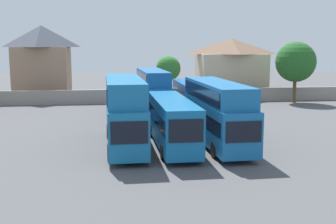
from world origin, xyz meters
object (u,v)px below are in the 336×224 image
at_px(tree_left_of_lot, 296,62).
at_px(tree_right_of_lot, 168,69).
at_px(bus_5, 153,90).
at_px(house_terrace_left, 42,61).
at_px(bus_4, 130,98).
at_px(house_terrace_centre, 231,67).
at_px(bus_3, 217,110).
at_px(bus_6, 191,96).
at_px(bus_1, 125,109).
at_px(bus_2, 172,120).

height_order(tree_left_of_lot, tree_right_of_lot, tree_left_of_lot).
distance_m(bus_5, house_terrace_left, 22.15).
bearing_deg(tree_right_of_lot, bus_5, -104.60).
bearing_deg(bus_4, house_terrace_left, -147.96).
height_order(house_terrace_left, tree_right_of_lot, house_terrace_left).
bearing_deg(house_terrace_centre, bus_4, -133.78).
bearing_deg(bus_4, bus_3, 20.30).
height_order(bus_4, bus_6, bus_6).
bearing_deg(tree_right_of_lot, bus_6, -85.84).
relative_size(bus_1, tree_right_of_lot, 1.89).
height_order(house_terrace_centre, tree_right_of_lot, house_terrace_centre).
distance_m(bus_4, house_terrace_left, 20.67).
distance_m(bus_4, house_terrace_centre, 22.30).
relative_size(bus_2, bus_3, 0.98).
height_order(bus_3, tree_left_of_lot, tree_left_of_lot).
bearing_deg(bus_6, tree_right_of_lot, -175.60).
height_order(bus_1, bus_6, bus_1).
bearing_deg(tree_left_of_lot, house_terrace_left, 164.62).
distance_m(bus_2, bus_4, 14.71).
relative_size(bus_6, house_terrace_left, 1.11).
xyz_separation_m(bus_5, house_terrace_left, (-13.90, 17.07, 2.44)).
relative_size(bus_6, tree_right_of_lot, 1.88).
bearing_deg(bus_4, house_terrace_centre, 134.11).
relative_size(house_terrace_left, tree_right_of_lot, 1.69).
xyz_separation_m(bus_5, tree_left_of_lot, (19.16, 7.98, 2.54)).
relative_size(house_terrace_centre, tree_right_of_lot, 1.67).
distance_m(house_terrace_centre, tree_left_of_lot, 10.37).
height_order(bus_4, tree_left_of_lot, tree_left_of_lot).
height_order(bus_3, bus_5, bus_5).
relative_size(bus_2, bus_6, 1.03).
bearing_deg(tree_right_of_lot, tree_left_of_lot, -15.80).
xyz_separation_m(house_terrace_centre, tree_left_of_lot, (6.26, -8.21, 1.00)).
xyz_separation_m(bus_2, bus_4, (-2.52, 14.49, -0.13)).
height_order(bus_4, tree_right_of_lot, tree_right_of_lot).
bearing_deg(house_terrace_left, tree_left_of_lot, -15.38).
bearing_deg(house_terrace_left, house_terrace_centre, -1.88).
bearing_deg(bus_2, bus_4, -170.93).
distance_m(bus_6, house_terrace_left, 24.97).
height_order(bus_6, house_terrace_centre, house_terrace_centre).
distance_m(bus_2, bus_5, 14.33).
height_order(bus_1, bus_4, bus_1).
xyz_separation_m(bus_6, house_terrace_centre, (8.75, 16.07, 2.28)).
bearing_deg(bus_3, tree_right_of_lot, 178.50).
bearing_deg(bus_4, bus_6, 87.35).
bearing_deg(bus_1, tree_left_of_lot, 133.35).
relative_size(bus_5, house_terrace_left, 1.10).
xyz_separation_m(bus_1, bus_6, (7.49, 14.25, -0.87)).
bearing_deg(bus_6, bus_3, -2.41).
distance_m(bus_2, tree_right_of_lot, 27.07).
bearing_deg(tree_right_of_lot, house_terrace_left, 165.02).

